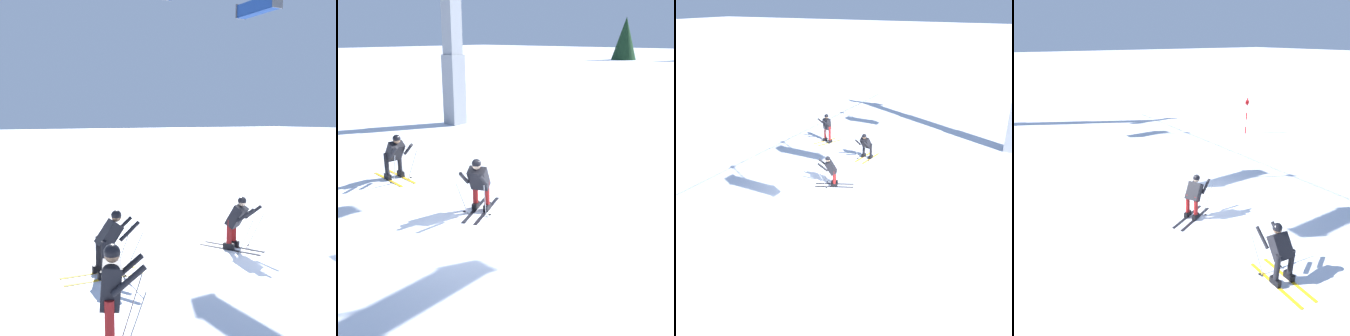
% 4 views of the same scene
% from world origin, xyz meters
% --- Properties ---
extents(ground_plane, '(260.00, 260.00, 0.00)m').
position_xyz_m(ground_plane, '(0.00, 0.00, 0.00)').
color(ground_plane, white).
extents(skier_carving_main, '(1.16, 1.67, 1.48)m').
position_xyz_m(skier_carving_main, '(-0.63, 0.67, 0.77)').
color(skier_carving_main, black).
rests_on(skier_carving_main, ground_plane).
extents(lift_tower_near, '(0.77, 2.74, 10.18)m').
position_xyz_m(lift_tower_near, '(-8.81, 7.09, 4.23)').
color(lift_tower_near, gray).
rests_on(lift_tower_near, ground_plane).
extents(skier_distant_downhill, '(1.72, 0.75, 1.52)m').
position_xyz_m(skier_distant_downhill, '(-4.08, 0.68, 0.79)').
color(skier_distant_downhill, yellow).
rests_on(skier_distant_downhill, ground_plane).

